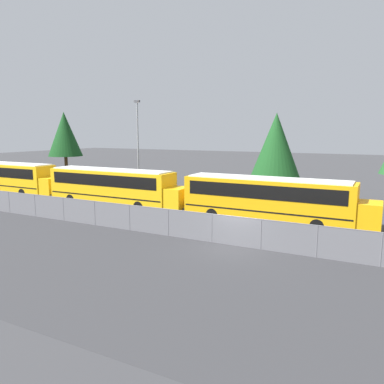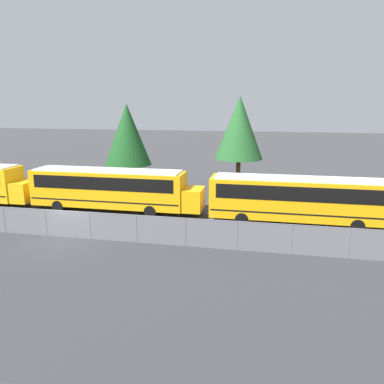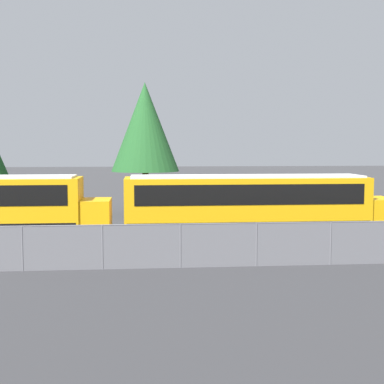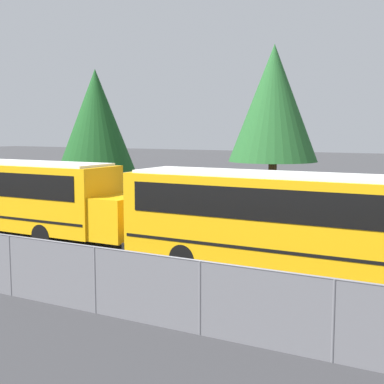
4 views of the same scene
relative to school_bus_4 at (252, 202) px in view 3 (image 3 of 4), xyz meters
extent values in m
cylinder|color=slate|center=(-10.06, -5.70, -1.08)|extent=(0.07, 0.07, 1.73)
cylinder|color=slate|center=(-7.03, -5.70, -1.08)|extent=(0.07, 0.07, 1.73)
cylinder|color=slate|center=(-4.01, -5.70, -1.08)|extent=(0.07, 0.07, 1.73)
cylinder|color=slate|center=(-0.98, -5.70, -1.08)|extent=(0.07, 0.07, 1.73)
cylinder|color=slate|center=(2.04, -5.70, -1.08)|extent=(0.07, 0.07, 1.73)
cube|color=#EDA80F|center=(-7.82, 0.52, -0.66)|extent=(1.46, 2.26, 1.65)
cylinder|color=black|center=(-10.85, 1.62, -1.48)|extent=(0.93, 0.28, 0.93)
cylinder|color=black|center=(-10.85, -0.59, -1.48)|extent=(0.93, 0.28, 0.93)
cube|color=#EDA80F|center=(-0.30, 0.00, -0.11)|extent=(12.13, 2.45, 2.75)
cube|color=black|center=(-0.30, 0.00, 0.49)|extent=(11.16, 2.49, 0.99)
cube|color=black|center=(-0.30, 0.00, -0.88)|extent=(11.89, 2.48, 0.10)
cube|color=#EDA80F|center=(6.49, 0.00, -0.66)|extent=(1.46, 2.26, 1.65)
cube|color=black|center=(-6.42, 0.00, -1.33)|extent=(0.12, 2.45, 0.24)
cube|color=silver|center=(-0.30, 0.00, 1.31)|extent=(11.53, 2.21, 0.10)
cylinder|color=black|center=(3.46, 1.11, -1.48)|extent=(0.93, 0.28, 0.93)
cylinder|color=black|center=(3.46, -1.11, -1.48)|extent=(0.93, 0.28, 0.93)
cylinder|color=black|center=(-4.06, 1.11, -1.48)|extent=(0.93, 0.28, 0.93)
cylinder|color=black|center=(-4.06, -1.11, -1.48)|extent=(0.93, 0.28, 0.93)
cylinder|color=#51381E|center=(-5.32, 10.59, -0.44)|extent=(0.44, 0.44, 3.02)
cone|color=#235B28|center=(-5.32, 10.59, 4.09)|extent=(4.66, 4.66, 6.05)
camera|label=1|loc=(-7.21, -25.54, 4.61)|focal=35.00mm
camera|label=2|loc=(-2.45, -26.08, 6.24)|focal=35.00mm
camera|label=3|loc=(-5.41, -26.30, 2.86)|focal=50.00mm
camera|label=4|loc=(4.53, -16.09, 2.73)|focal=50.00mm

